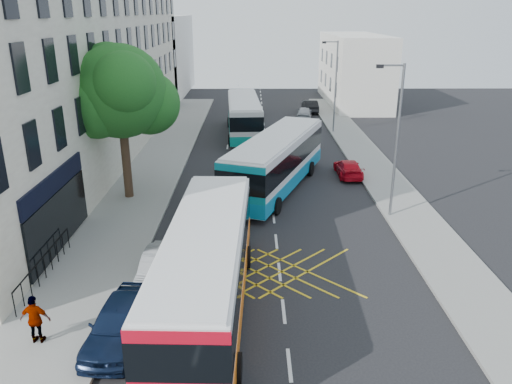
{
  "coord_description": "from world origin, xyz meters",
  "views": [
    {
      "loc": [
        -1.16,
        -12.94,
        10.53
      ],
      "look_at": [
        -0.98,
        10.0,
        2.2
      ],
      "focal_mm": 35.0,
      "sensor_mm": 36.0,
      "label": 1
    }
  ],
  "objects_px": {
    "bus_near": "(206,267)",
    "distant_car_silver": "(304,113)",
    "distant_car_dark": "(310,106)",
    "lamp_far": "(335,82)",
    "red_hatchback": "(348,168)",
    "parked_car_silver": "(161,268)",
    "street_tree": "(120,93)",
    "lamp_near": "(396,134)",
    "distant_car_grey": "(252,108)",
    "bus_far": "(244,116)",
    "bus_mid": "(276,161)",
    "parked_car_blue": "(120,322)",
    "pedestrian_far": "(35,319)"
  },
  "relations": [
    {
      "from": "lamp_near",
      "to": "lamp_far",
      "type": "distance_m",
      "value": 20.0
    },
    {
      "from": "street_tree",
      "to": "distant_car_grey",
      "type": "height_order",
      "value": "street_tree"
    },
    {
      "from": "lamp_near",
      "to": "distant_car_silver",
      "type": "distance_m",
      "value": 26.88
    },
    {
      "from": "distant_car_dark",
      "to": "pedestrian_far",
      "type": "distance_m",
      "value": 43.17
    },
    {
      "from": "red_hatchback",
      "to": "distant_car_grey",
      "type": "xyz_separation_m",
      "value": [
        -6.57,
        22.09,
        0.06
      ]
    },
    {
      "from": "lamp_near",
      "to": "parked_car_silver",
      "type": "distance_m",
      "value": 13.65
    },
    {
      "from": "street_tree",
      "to": "lamp_far",
      "type": "bearing_deg",
      "value": 49.19
    },
    {
      "from": "parked_car_blue",
      "to": "red_hatchback",
      "type": "xyz_separation_m",
      "value": [
        10.95,
        17.95,
        -0.18
      ]
    },
    {
      "from": "street_tree",
      "to": "parked_car_silver",
      "type": "height_order",
      "value": "street_tree"
    },
    {
      "from": "street_tree",
      "to": "red_hatchback",
      "type": "bearing_deg",
      "value": 17.16
    },
    {
      "from": "bus_near",
      "to": "bus_far",
      "type": "xyz_separation_m",
      "value": [
        0.95,
        28.13,
        -0.02
      ]
    },
    {
      "from": "bus_near",
      "to": "distant_car_dark",
      "type": "height_order",
      "value": "bus_near"
    },
    {
      "from": "red_hatchback",
      "to": "parked_car_silver",
      "type": "bearing_deg",
      "value": 53.92
    },
    {
      "from": "bus_far",
      "to": "distant_car_silver",
      "type": "relative_size",
      "value": 3.23
    },
    {
      "from": "parked_car_blue",
      "to": "distant_car_silver",
      "type": "xyz_separation_m",
      "value": [
        9.87,
        37.22,
        -0.11
      ]
    },
    {
      "from": "distant_car_silver",
      "to": "bus_mid",
      "type": "bearing_deg",
      "value": 87.2
    },
    {
      "from": "street_tree",
      "to": "distant_car_grey",
      "type": "relative_size",
      "value": 1.97
    },
    {
      "from": "bus_near",
      "to": "bus_far",
      "type": "height_order",
      "value": "bus_near"
    },
    {
      "from": "distant_car_grey",
      "to": "distant_car_dark",
      "type": "relative_size",
      "value": 1.09
    },
    {
      "from": "bus_far",
      "to": "lamp_near",
      "type": "bearing_deg",
      "value": -70.48
    },
    {
      "from": "lamp_near",
      "to": "pedestrian_far",
      "type": "distance_m",
      "value": 18.51
    },
    {
      "from": "pedestrian_far",
      "to": "lamp_near",
      "type": "bearing_deg",
      "value": -139.89
    },
    {
      "from": "bus_mid",
      "to": "bus_far",
      "type": "xyz_separation_m",
      "value": [
        -2.22,
        14.66,
        -0.06
      ]
    },
    {
      "from": "parked_car_silver",
      "to": "parked_car_blue",
      "type": "bearing_deg",
      "value": -96.92
    },
    {
      "from": "bus_near",
      "to": "distant_car_grey",
      "type": "distance_m",
      "value": 38.15
    },
    {
      "from": "bus_near",
      "to": "distant_car_silver",
      "type": "height_order",
      "value": "bus_near"
    },
    {
      "from": "lamp_near",
      "to": "bus_mid",
      "type": "height_order",
      "value": "lamp_near"
    },
    {
      "from": "parked_car_blue",
      "to": "parked_car_silver",
      "type": "height_order",
      "value": "parked_car_blue"
    },
    {
      "from": "parked_car_silver",
      "to": "lamp_near",
      "type": "bearing_deg",
      "value": 35.42
    },
    {
      "from": "street_tree",
      "to": "distant_car_silver",
      "type": "xyz_separation_m",
      "value": [
        12.78,
        23.55,
        -5.67
      ]
    },
    {
      "from": "street_tree",
      "to": "parked_car_blue",
      "type": "bearing_deg",
      "value": -77.98
    },
    {
      "from": "street_tree",
      "to": "bus_far",
      "type": "distance_m",
      "value": 18.26
    },
    {
      "from": "street_tree",
      "to": "red_hatchback",
      "type": "height_order",
      "value": "street_tree"
    },
    {
      "from": "bus_near",
      "to": "parked_car_silver",
      "type": "relative_size",
      "value": 2.9
    },
    {
      "from": "bus_mid",
      "to": "parked_car_silver",
      "type": "bearing_deg",
      "value": -93.42
    },
    {
      "from": "lamp_near",
      "to": "red_hatchback",
      "type": "distance_m",
      "value": 8.35
    },
    {
      "from": "bus_mid",
      "to": "pedestrian_far",
      "type": "relative_size",
      "value": 7.12
    },
    {
      "from": "parked_car_blue",
      "to": "distant_car_dark",
      "type": "relative_size",
      "value": 1.05
    },
    {
      "from": "distant_car_dark",
      "to": "lamp_far",
      "type": "bearing_deg",
      "value": 93.75
    },
    {
      "from": "lamp_near",
      "to": "red_hatchback",
      "type": "height_order",
      "value": "lamp_near"
    },
    {
      "from": "parked_car_silver",
      "to": "distant_car_dark",
      "type": "distance_m",
      "value": 38.33
    },
    {
      "from": "lamp_far",
      "to": "bus_mid",
      "type": "height_order",
      "value": "lamp_far"
    },
    {
      "from": "lamp_far",
      "to": "bus_near",
      "type": "height_order",
      "value": "lamp_far"
    },
    {
      "from": "pedestrian_far",
      "to": "lamp_far",
      "type": "bearing_deg",
      "value": -112.04
    },
    {
      "from": "street_tree",
      "to": "lamp_far",
      "type": "xyz_separation_m",
      "value": [
        14.71,
        17.03,
        -1.68
      ]
    },
    {
      "from": "bus_far",
      "to": "parked_car_silver",
      "type": "height_order",
      "value": "bus_far"
    },
    {
      "from": "lamp_near",
      "to": "distant_car_grey",
      "type": "distance_m",
      "value": 30.52
    },
    {
      "from": "bus_near",
      "to": "distant_car_grey",
      "type": "height_order",
      "value": "bus_near"
    },
    {
      "from": "bus_near",
      "to": "distant_car_silver",
      "type": "distance_m",
      "value": 36.01
    },
    {
      "from": "distant_car_dark",
      "to": "bus_far",
      "type": "bearing_deg",
      "value": 54.61
    }
  ]
}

